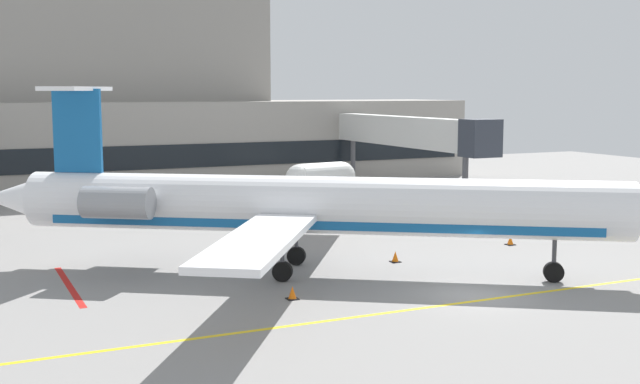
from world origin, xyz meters
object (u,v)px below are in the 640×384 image
object	(u,v)px
regional_jet	(308,205)
pushback_tractor	(242,201)
baggage_tug	(563,198)
fuel_tank	(321,177)

from	to	relation	value
regional_jet	pushback_tractor	size ratio (longest dim) A/B	8.09
baggage_tug	pushback_tractor	xyz separation A→B (m)	(-21.56, 7.53, 0.10)
fuel_tank	baggage_tug	bearing A→B (deg)	-48.99
fuel_tank	regional_jet	bearing A→B (deg)	-116.32
pushback_tractor	fuel_tank	distance (m)	11.37
pushback_tractor	regional_jet	bearing A→B (deg)	-99.96
baggage_tug	pushback_tractor	bearing A→B (deg)	160.73
pushback_tractor	fuel_tank	world-z (taller)	fuel_tank
regional_jet	baggage_tug	world-z (taller)	regional_jet
regional_jet	fuel_tank	size ratio (longest dim) A/B	4.55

